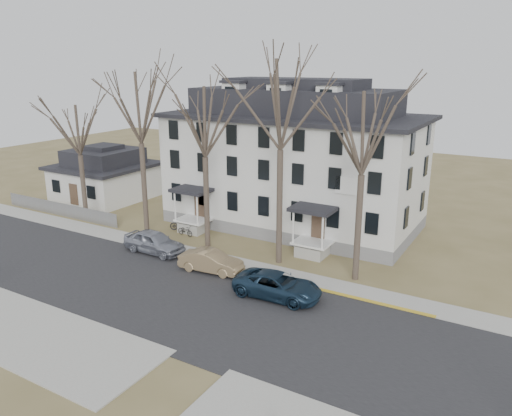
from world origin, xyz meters
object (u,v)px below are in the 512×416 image
Objects in this scene: bicycle_right at (180,225)px; car_silver at (154,242)px; tree_far_left at (139,103)px; small_house at (105,176)px; tree_center at (281,98)px; bicycle_left at (185,231)px; car_tan at (211,262)px; car_navy at (278,286)px; tree_mid_right at (364,127)px; tree_bungalow at (77,127)px; tree_mid_left at (204,117)px; boarding_house at (293,162)px.

car_silver is at bearing 173.06° from bicycle_right.
small_house is at bearing 150.61° from tree_far_left.
tree_far_left is (11.00, -6.20, 8.09)m from small_house.
car_silver is at bearing -160.65° from tree_center.
car_silver is 4.03m from bicycle_left.
car_tan is at bearing -96.49° from car_silver.
car_navy is at bearing -142.23° from bicycle_right.
small_house is 2.03× the size of car_tan.
tree_mid_right is at bearing -12.27° from small_house.
tree_bungalow is at bearing 74.83° from car_navy.
bicycle_right is at bearing -18.69° from small_house.
car_silver is 1.11× the size of car_tan.
car_tan is at bearing -120.05° from bicycle_left.
tree_mid_left is 8.03× the size of bicycle_left.
tree_mid_right is at bearing 0.00° from tree_mid_left.
tree_far_left is (-9.00, -8.15, 4.96)m from boarding_house.
tree_mid_right reaches higher than car_tan.
car_silver is (-5.55, -11.16, -4.57)m from boarding_house.
tree_center is (23.00, -6.20, 8.84)m from small_house.
tree_mid_right is at bearing 0.00° from tree_bungalow.
small_house is at bearing 122.84° from tree_bungalow.
tree_mid_left is 10.08m from car_tan.
tree_mid_left is at bearing -39.38° from car_silver.
tree_mid_right is 2.45× the size of car_navy.
car_tan is at bearing -129.34° from tree_center.
tree_mid_left is 2.97× the size of car_tan.
car_tan is (-3.05, -3.73, -10.38)m from tree_center.
car_tan is (-0.05, -11.88, -4.67)m from boarding_house.
tree_far_left reaches higher than car_tan.
tree_mid_right is (28.50, -6.20, 7.35)m from small_house.
tree_mid_right is (11.50, 0.00, 0.00)m from tree_mid_left.
car_tan is (15.95, -3.73, -7.41)m from tree_bungalow.
car_silver reaches higher than bicycle_right.
bicycle_right is at bearing 45.52° from car_tan.
bicycle_right is (8.93, 1.82, -7.61)m from tree_bungalow.
car_tan is 7.51m from bicycle_left.
bicycle_left is at bearing -129.43° from boarding_house.
boarding_house is 1.93× the size of tree_bungalow.
car_silver is at bearing -130.38° from tree_mid_left.
bicycle_left is 1.44m from bicycle_right.
boarding_house is at bearing 20.25° from car_navy.
tree_mid_right is at bearing 0.00° from tree_far_left.
tree_mid_left and tree_mid_right have the same top height.
tree_mid_left is 0.87× the size of tree_center.
tree_mid_right reaches higher than bicycle_right.
car_tan is 8.94m from bicycle_right.
boarding_house is 13.11× the size of bicycle_left.
bicycle_right is at bearing 18.42° from car_silver.
boarding_house reaches higher than bicycle_right.
boarding_house is 13.12m from tree_far_left.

